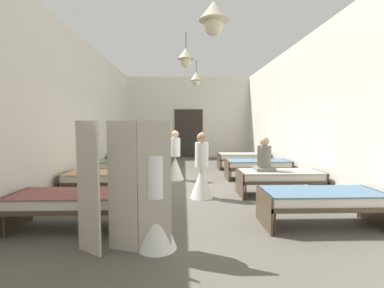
# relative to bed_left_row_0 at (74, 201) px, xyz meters

# --- Properties ---
(ground_plane) EXTENTS (6.67, 13.66, 0.10)m
(ground_plane) POSITION_rel_bed_left_row_0_xyz_m (1.98, 2.85, -0.49)
(ground_plane) COLOR #59544C
(room_shell) EXTENTS (6.47, 13.26, 4.01)m
(room_shell) POSITION_rel_bed_left_row_0_xyz_m (1.99, 4.19, 1.57)
(room_shell) COLOR silver
(room_shell) RESTS_ON ground
(bed_left_row_0) EXTENTS (1.90, 0.84, 0.57)m
(bed_left_row_0) POSITION_rel_bed_left_row_0_xyz_m (0.00, 0.00, 0.00)
(bed_left_row_0) COLOR #473828
(bed_left_row_0) RESTS_ON ground
(bed_right_row_0) EXTENTS (1.90, 0.84, 0.57)m
(bed_right_row_0) POSITION_rel_bed_left_row_0_xyz_m (3.97, 0.00, 0.00)
(bed_right_row_0) COLOR #473828
(bed_right_row_0) RESTS_ON ground
(bed_left_row_1) EXTENTS (1.90, 0.84, 0.57)m
(bed_left_row_1) POSITION_rel_bed_left_row_0_xyz_m (0.00, 1.90, 0.00)
(bed_left_row_1) COLOR #473828
(bed_left_row_1) RESTS_ON ground
(bed_right_row_1) EXTENTS (1.90, 0.84, 0.57)m
(bed_right_row_1) POSITION_rel_bed_left_row_0_xyz_m (3.97, 1.90, 0.00)
(bed_right_row_1) COLOR #473828
(bed_right_row_1) RESTS_ON ground
(bed_left_row_2) EXTENTS (1.90, 0.84, 0.57)m
(bed_left_row_2) POSITION_rel_bed_left_row_0_xyz_m (0.00, 3.80, 0.00)
(bed_left_row_2) COLOR #473828
(bed_left_row_2) RESTS_ON ground
(bed_right_row_2) EXTENTS (1.90, 0.84, 0.57)m
(bed_right_row_2) POSITION_rel_bed_left_row_0_xyz_m (3.97, 3.80, 0.00)
(bed_right_row_2) COLOR #473828
(bed_right_row_2) RESTS_ON ground
(bed_left_row_3) EXTENTS (1.90, 0.84, 0.57)m
(bed_left_row_3) POSITION_rel_bed_left_row_0_xyz_m (0.00, 5.70, 0.00)
(bed_left_row_3) COLOR #473828
(bed_left_row_3) RESTS_ON ground
(bed_right_row_3) EXTENTS (1.90, 0.84, 0.57)m
(bed_right_row_3) POSITION_rel_bed_left_row_0_xyz_m (3.97, 5.70, 0.00)
(bed_right_row_3) COLOR #473828
(bed_right_row_3) RESTS_ON ground
(nurse_near_aisle) EXTENTS (0.52, 0.52, 1.49)m
(nurse_near_aisle) POSITION_rel_bed_left_row_0_xyz_m (2.14, 1.74, 0.09)
(nurse_near_aisle) COLOR white
(nurse_near_aisle) RESTS_ON ground
(nurse_mid_aisle) EXTENTS (0.52, 0.52, 1.49)m
(nurse_mid_aisle) POSITION_rel_bed_left_row_0_xyz_m (1.49, 3.76, 0.09)
(nurse_mid_aisle) COLOR white
(nurse_mid_aisle) RESTS_ON ground
(nurse_far_aisle) EXTENTS (0.52, 0.52, 1.49)m
(nurse_far_aisle) POSITION_rel_bed_left_row_0_xyz_m (1.39, -0.75, 0.09)
(nurse_far_aisle) COLOR white
(nurse_far_aisle) RESTS_ON ground
(patient_seated_primary) EXTENTS (0.44, 0.44, 0.80)m
(patient_seated_primary) POSITION_rel_bed_left_row_0_xyz_m (3.62, 1.97, 0.43)
(patient_seated_primary) COLOR slate
(patient_seated_primary) RESTS_ON bed_right_row_1
(privacy_screen) EXTENTS (1.23, 0.27, 1.70)m
(privacy_screen) POSITION_rel_bed_left_row_0_xyz_m (0.95, -0.83, 0.41)
(privacy_screen) COLOR #BCB29E
(privacy_screen) RESTS_ON ground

